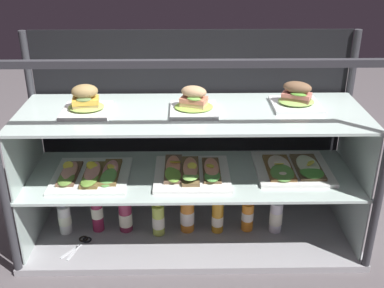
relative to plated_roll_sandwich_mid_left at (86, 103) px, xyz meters
The scene contains 22 objects.
ground_plane 0.84m from the plated_roll_sandwich_mid_left, ahead, with size 6.00×6.00×0.02m, color #595255.
case_base_deck 0.82m from the plated_roll_sandwich_mid_left, ahead, with size 1.56×0.54×0.03m, color #9B999D.
case_frame 0.51m from the plated_roll_sandwich_mid_left, 18.66° to the left, with size 1.56×0.54×0.96m.
riser_lower_tier 0.69m from the plated_roll_sandwich_mid_left, ahead, with size 1.49×0.47×0.31m.
shelf_lower_glass 0.57m from the plated_roll_sandwich_mid_left, ahead, with size 1.51×0.48×0.01m, color silver.
riser_upper_tier 0.49m from the plated_roll_sandwich_mid_left, ahead, with size 1.49×0.47×0.29m.
shelf_upper_glass 0.45m from the plated_roll_sandwich_mid_left, ahead, with size 1.51×0.48×0.01m, color silver.
plated_roll_sandwich_mid_left is the anchor object (origin of this frame).
plated_roll_sandwich_right_of_center 0.46m from the plated_roll_sandwich_mid_left, ahead, with size 0.20×0.20×0.12m.
plated_roll_sandwich_mid_right 0.91m from the plated_roll_sandwich_mid_left, ahead, with size 0.21×0.21×0.11m.
open_sandwich_tray_near_left_corner 0.33m from the plated_roll_sandwich_mid_left, 99.58° to the right, with size 0.34×0.34×0.06m.
open_sandwich_tray_far_right 0.56m from the plated_roll_sandwich_mid_left, ahead, with size 0.34×0.34×0.06m.
open_sandwich_tray_far_left 0.97m from the plated_roll_sandwich_mid_left, ahead, with size 0.34×0.34×0.06m.
juice_bottle_near_post 0.61m from the plated_roll_sandwich_mid_left, behind, with size 0.06×0.06×0.19m.
juice_bottle_front_fourth 0.57m from the plated_roll_sandwich_mid_left, 103.75° to the left, with size 0.06×0.06×0.24m.
juice_bottle_front_left_end 0.60m from the plated_roll_sandwich_mid_left, 10.57° to the left, with size 0.06×0.06×0.23m.
juice_bottle_back_left 0.65m from the plated_roll_sandwich_mid_left, ahead, with size 0.06×0.06×0.21m.
juice_bottle_front_right_end 0.72m from the plated_roll_sandwich_mid_left, ahead, with size 0.07×0.07×0.24m.
juice_bottle_front_middle 0.82m from the plated_roll_sandwich_mid_left, ahead, with size 0.06×0.06×0.22m.
juice_bottle_back_right 0.93m from the plated_roll_sandwich_mid_left, ahead, with size 0.06×0.06×0.19m.
juice_bottle_tucked_behind 1.04m from the plated_roll_sandwich_mid_left, ahead, with size 0.06×0.06×0.21m.
kitchen_scissors 0.67m from the plated_roll_sandwich_mid_left, 130.13° to the right, with size 0.13×0.18×0.01m.
Camera 1 is at (-0.03, -1.88, 1.39)m, focal length 43.71 mm.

